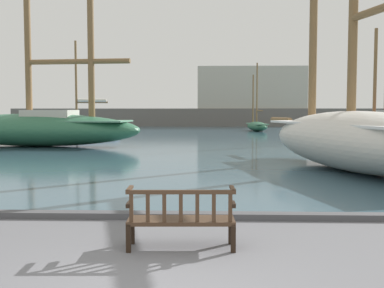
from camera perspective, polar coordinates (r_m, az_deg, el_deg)
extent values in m
cube|color=#385666|center=(49.27, 1.21, 1.67)|extent=(100.00, 80.00, 0.08)
cube|color=#4C4C50|center=(9.31, -2.00, -8.47)|extent=(40.00, 0.30, 0.12)
cube|color=black|center=(7.63, -7.10, -10.14)|extent=(0.07, 0.07, 0.42)
cube|color=black|center=(7.60, 4.61, -10.18)|extent=(0.07, 0.07, 0.42)
cube|color=black|center=(7.20, -7.54, -11.02)|extent=(0.07, 0.07, 0.42)
cube|color=black|center=(7.17, 4.91, -11.07)|extent=(0.07, 0.07, 0.42)
cube|color=#422D1E|center=(7.31, -1.29, -9.06)|extent=(1.62, 0.58, 0.06)
cube|color=#422D1E|center=(7.00, -1.34, -5.72)|extent=(1.60, 0.11, 0.06)
cube|color=#422D1E|center=(7.10, -7.21, -7.54)|extent=(0.06, 0.04, 0.41)
cube|color=#422D1E|center=(7.07, -5.26, -7.57)|extent=(0.06, 0.04, 0.41)
cube|color=#422D1E|center=(7.05, -3.30, -7.59)|extent=(0.06, 0.04, 0.41)
cube|color=#422D1E|center=(7.05, -1.33, -7.60)|extent=(0.06, 0.04, 0.41)
cube|color=#422D1E|center=(7.04, 0.64, -7.60)|extent=(0.06, 0.04, 0.41)
cube|color=#422D1E|center=(7.05, 2.60, -7.59)|extent=(0.06, 0.04, 0.41)
cube|color=#422D1E|center=(7.07, 4.56, -7.58)|extent=(0.06, 0.04, 0.41)
cube|color=black|center=(7.22, -7.48, -7.10)|extent=(0.07, 0.30, 0.06)
cube|color=#422D1E|center=(7.27, -7.40, -5.30)|extent=(0.08, 0.47, 0.04)
cube|color=black|center=(7.19, 4.88, -7.13)|extent=(0.07, 0.30, 0.06)
cube|color=#422D1E|center=(7.24, 4.83, -5.32)|extent=(0.08, 0.47, 0.04)
ellipsoid|color=navy|center=(41.45, -13.25, 1.86)|extent=(7.13, 2.89, 0.99)
cube|color=#516B9E|center=(41.44, -13.26, 2.24)|extent=(6.24, 2.31, 0.08)
cylinder|color=brown|center=(41.50, -13.57, 7.08)|extent=(0.19, 0.19, 6.93)
cylinder|color=brown|center=(41.31, -11.75, 4.86)|extent=(2.58, 0.54, 0.15)
cylinder|color=silver|center=(41.31, -11.75, 5.07)|extent=(2.34, 0.65, 0.30)
cylinder|color=brown|center=(42.11, -18.84, 2.18)|extent=(1.32, 0.35, 0.15)
cylinder|color=brown|center=(38.34, 20.89, 7.68)|extent=(0.25, 0.25, 6.78)
ellipsoid|color=#2D6647|center=(28.03, -18.12, 1.60)|extent=(12.24, 4.63, 1.80)
cube|color=#5B9375|center=(28.02, -18.14, 2.62)|extent=(10.73, 3.63, 0.08)
cube|color=beige|center=(27.64, -16.48, 3.31)|extent=(2.83, 2.17, 0.57)
cylinder|color=brown|center=(27.13, -13.32, 9.49)|extent=(5.75, 0.83, 0.28)
cylinder|color=brown|center=(27.21, -11.95, 14.46)|extent=(0.35, 0.35, 11.04)
ellipsoid|color=#2D6647|center=(46.41, 7.71, 2.09)|extent=(2.25, 5.24, 0.88)
cube|color=#5B9375|center=(46.41, 7.71, 2.39)|extent=(1.80, 4.58, 0.08)
cylinder|color=brown|center=(46.54, 7.70, 5.99)|extent=(0.14, 0.14, 5.76)
cylinder|color=brown|center=(45.57, 8.02, 3.93)|extent=(0.44, 1.94, 0.11)
cylinder|color=brown|center=(47.87, 7.25, 5.32)|extent=(0.14, 0.14, 4.74)
ellipsoid|color=silver|center=(16.66, 18.73, 0.35)|extent=(5.49, 10.89, 1.97)
cube|color=white|center=(16.63, 18.77, 2.21)|extent=(4.44, 9.49, 0.08)
cylinder|color=brown|center=(22.22, 10.50, 2.82)|extent=(0.72, 2.01, 0.24)
cube|color=#66605B|center=(59.31, 1.34, 3.13)|extent=(47.14, 2.40, 2.26)
cube|color=#B7B2A3|center=(59.60, 7.11, 6.65)|extent=(13.23, 2.00, 5.11)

